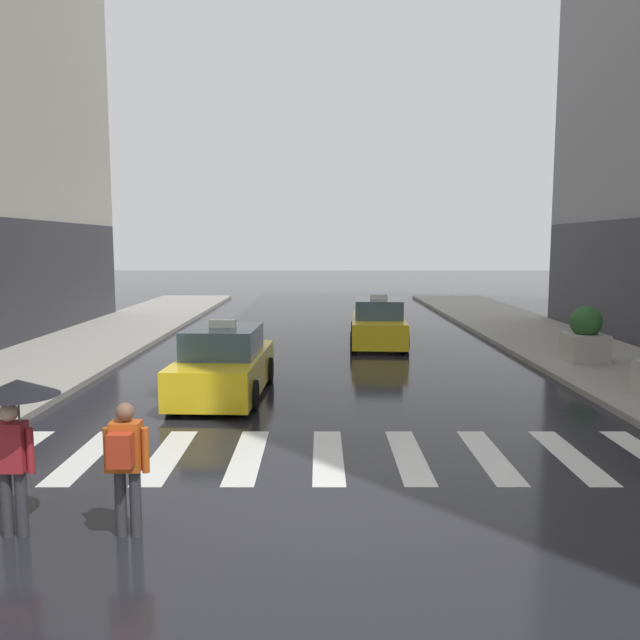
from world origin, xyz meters
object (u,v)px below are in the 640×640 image
object	(u,v)px
taxi_lead	(223,365)
pedestrian_with_umbrella	(14,415)
taxi_second	(377,325)
planter_mid_block	(584,336)
pedestrian_with_backpack	(124,459)

from	to	relation	value
taxi_lead	pedestrian_with_umbrella	distance (m)	7.47
taxi_second	planter_mid_block	xyz separation A→B (m)	(5.62, -3.95, 0.15)
pedestrian_with_umbrella	pedestrian_with_backpack	xyz separation A→B (m)	(1.30, -0.01, -0.54)
taxi_second	pedestrian_with_umbrella	world-z (taller)	pedestrian_with_umbrella
taxi_lead	pedestrian_with_backpack	xyz separation A→B (m)	(-0.09, -7.31, 0.25)
taxi_second	pedestrian_with_umbrella	xyz separation A→B (m)	(-5.67, -14.86, 0.79)
pedestrian_with_umbrella	taxi_lead	bearing A→B (deg)	79.27
taxi_second	pedestrian_with_backpack	xyz separation A→B (m)	(-4.37, -14.87, 0.25)
taxi_lead	pedestrian_with_backpack	world-z (taller)	taxi_lead
taxi_second	planter_mid_block	bearing A→B (deg)	-35.09
pedestrian_with_umbrella	pedestrian_with_backpack	bearing A→B (deg)	-0.64
taxi_lead	taxi_second	distance (m)	8.69
pedestrian_with_backpack	planter_mid_block	size ratio (longest dim) A/B	1.03
taxi_second	pedestrian_with_backpack	world-z (taller)	taxi_second
pedestrian_with_backpack	taxi_second	bearing A→B (deg)	73.62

